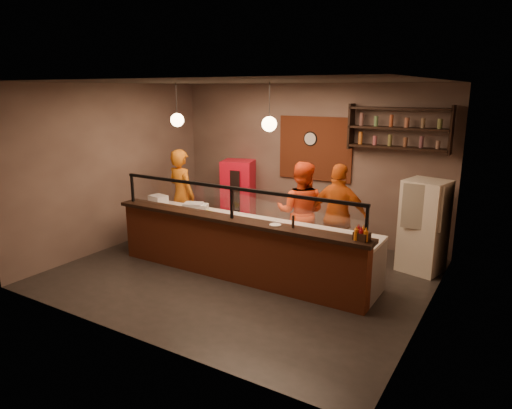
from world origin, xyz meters
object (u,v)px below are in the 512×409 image
Objects in this scene: wall_clock at (311,139)px; cook_left at (182,195)px; fridge at (424,226)px; pepper_mill at (293,222)px; cook_mid at (301,212)px; cook_right at (339,217)px; red_cooler at (239,195)px; pizza_dough at (240,220)px; condiment_caddy at (362,236)px.

cook_left is at bearing -143.58° from wall_clock.
fridge is (2.50, -0.74, -1.30)m from wall_clock.
cook_mid is at bearing 110.78° from pepper_mill.
cook_right reaches higher than cook_mid.
cook_left is at bearing -131.26° from red_cooler.
red_cooler is (-2.07, 1.10, -0.14)m from cook_mid.
cook_left is at bearing 160.15° from pepper_mill.
cook_right is 3.35× the size of pizza_dough.
pepper_mill is (0.98, -2.72, -0.95)m from wall_clock.
red_cooler reaches higher than pepper_mill.
cook_right is 1.39m from pepper_mill.
pepper_mill is at bearing -114.35° from fridge.
pepper_mill reaches higher than pizza_dough.
red_cooler is (-1.58, -0.31, -1.32)m from wall_clock.
pizza_dough is at bearing 169.66° from condiment_caddy.
cook_mid is 0.99× the size of cook_right.
fridge is 2.08m from condiment_caddy.
pizza_dough is 2.93× the size of pepper_mill.
cook_left is 10.09× the size of pepper_mill.
cook_right is (0.70, 0.05, 0.01)m from cook_mid.
cook_right is at bearing -48.82° from wall_clock.
cook_left is 1.22× the size of red_cooler.
fridge is (4.65, 0.85, -0.15)m from cook_left.
cook_mid reaches higher than condiment_caddy.
wall_clock is 0.16× the size of cook_right.
wall_clock is 2.91m from cook_left.
cook_mid reaches higher than pepper_mill.
cook_mid is 0.70m from cook_right.
wall_clock is 0.16× the size of cook_mid.
pizza_dough is at bearing -73.41° from red_cooler.
pepper_mill is at bearing 172.01° from cook_left.
cook_mid is 3.33× the size of pizza_dough.
pizza_dough is (1.36, -2.02, 0.12)m from red_cooler.
cook_left is 4.73m from fridge.
cook_left is 3.44× the size of pizza_dough.
red_cooler reaches higher than condiment_caddy.
red_cooler is (-2.77, 1.05, -0.15)m from cook_right.
wall_clock is 3.57m from condiment_caddy.
cook_right is at bearing 169.92° from cook_mid.
condiment_caddy is (3.64, -2.44, 0.33)m from red_cooler.
cook_left reaches higher than pizza_dough.
red_cooler is (0.57, 1.28, -0.18)m from cook_left.
wall_clock reaches higher than pepper_mill.
cook_mid reaches higher than red_cooler.
fridge is at bearing 30.29° from pizza_dough.
cook_right is 1.65m from condiment_caddy.
condiment_caddy is at bearing 123.26° from cook_right.
red_cooler is at bearing 146.22° from condiment_caddy.
cook_right reaches higher than pepper_mill.
cook_mid is 1.15× the size of fridge.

